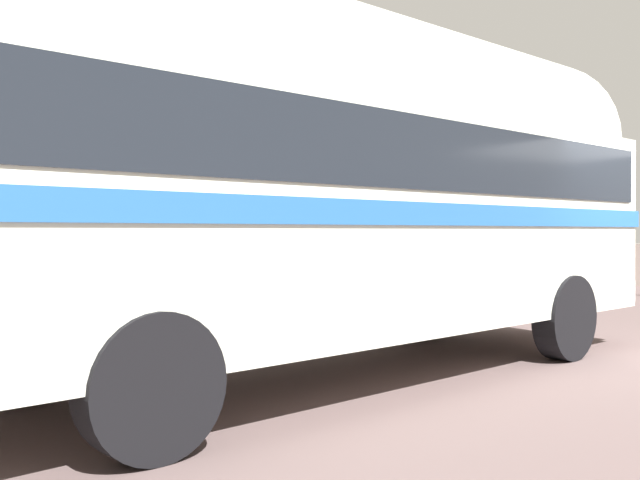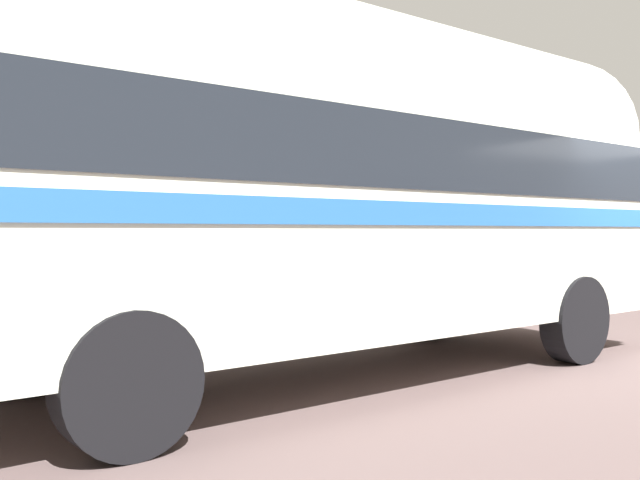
{
  "view_description": "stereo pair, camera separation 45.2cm",
  "coord_description": "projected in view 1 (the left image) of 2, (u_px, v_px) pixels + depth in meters",
  "views": [
    {
      "loc": [
        2.01,
        -8.98,
        1.48
      ],
      "look_at": [
        -2.31,
        -3.35,
        1.39
      ],
      "focal_mm": 39.9,
      "sensor_mm": 36.0,
      "label": 1
    },
    {
      "loc": [
        2.36,
        -8.69,
        1.48
      ],
      "look_at": [
        -2.31,
        -3.35,
        1.39
      ],
      "focal_mm": 39.9,
      "sensor_mm": 36.0,
      "label": 2
    }
  ],
  "objects": [
    {
      "name": "vintage_coach",
      "position": [
        331.0,
        173.0,
        7.04
      ],
      "size": [
        3.86,
        8.87,
        3.7
      ],
      "rotation": [
        0.0,
        0.0,
        -0.17
      ],
      "color": "black",
      "rests_on": "ground"
    }
  ]
}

